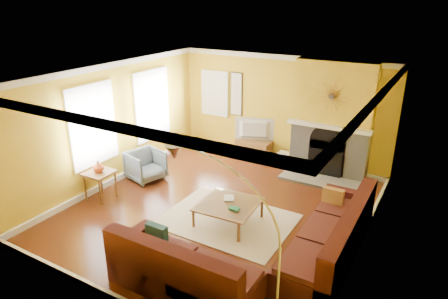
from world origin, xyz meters
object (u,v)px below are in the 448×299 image
Objects in this scene: side_table at (101,185)px; arc_lamp at (229,249)px; media_console at (254,149)px; sectional_sofa at (255,226)px; coffee_table at (228,213)px; armchair at (146,165)px.

side_table is 0.26× the size of arc_lamp.
side_table is at bearing 157.27° from arc_lamp.
arc_lamp is (4.06, -1.70, 0.88)m from side_table.
sectional_sofa is at bearing -63.43° from media_console.
media_console is 0.38× the size of arc_lamp.
coffee_table is 1.16× the size of media_console.
sectional_sofa is 0.97m from coffee_table.
coffee_table is at bearing -72.12° from media_console.
side_table reaches higher than coffee_table.
coffee_table is 2.85m from side_table.
sectional_sofa is at bearing -32.01° from coffee_table.
media_console is 1.50× the size of side_table.
sectional_sofa is 1.56× the size of arc_lamp.
sectional_sofa is at bearing 105.06° from arc_lamp.
armchair reaches higher than coffee_table.
coffee_table is at bearing 10.12° from side_table.
coffee_table is 3.26m from media_console.
armchair is 4.90m from arc_lamp.
side_table is at bearing -173.96° from armchair.
coffee_table is (-0.80, 0.50, -0.24)m from sectional_sofa.
sectional_sofa reaches higher than side_table.
armchair is 1.26× the size of side_table.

